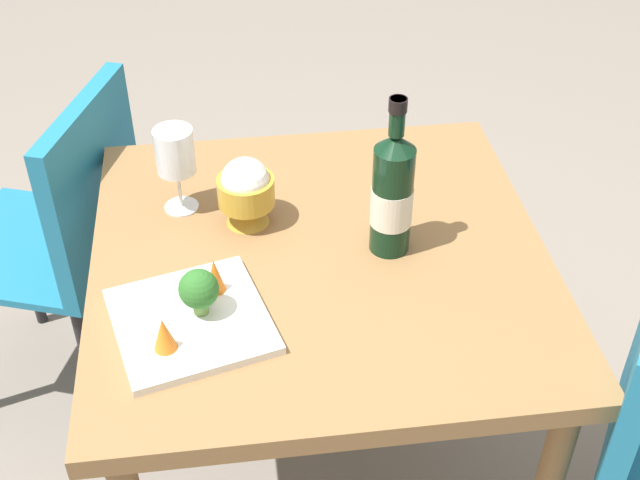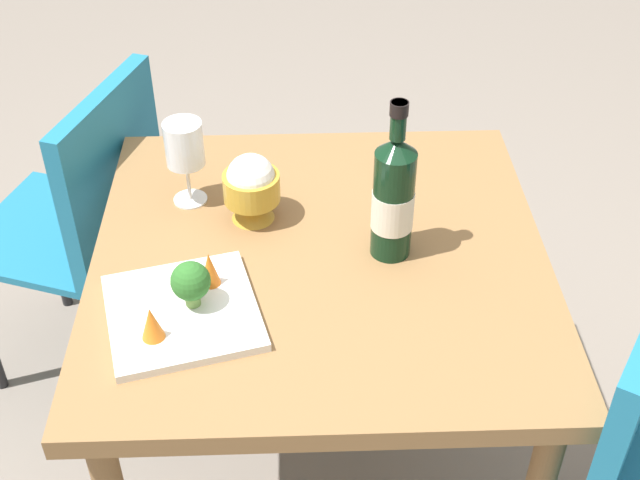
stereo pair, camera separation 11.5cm
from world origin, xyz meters
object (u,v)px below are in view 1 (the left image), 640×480
wine_glass (175,153)px  carrot_garnish_right (215,275)px  broccoli_floret (199,290)px  serving_plate (191,321)px  chair_near_window (71,223)px  rice_bowl (246,191)px  carrot_garnish_left (164,334)px  wine_bottle (392,193)px

wine_glass → carrot_garnish_right: 0.29m
broccoli_floret → serving_plate: bearing=123.9°
chair_near_window → carrot_garnish_right: chair_near_window is taller
serving_plate → carrot_garnish_right: size_ratio=4.57×
chair_near_window → wine_glass: 0.49m
chair_near_window → rice_bowl: bearing=-108.0°
serving_plate → carrot_garnish_right: 0.09m
chair_near_window → carrot_garnish_left: bearing=-139.6°
chair_near_window → rice_bowl: 0.58m
wine_glass → serving_plate: 0.36m
carrot_garnish_left → wine_bottle: bearing=-61.1°
carrot_garnish_left → wine_glass: bearing=-3.5°
wine_glass → broccoli_floret: size_ratio=2.09×
serving_plate → carrot_garnish_right: (0.06, -0.05, 0.04)m
broccoli_floret → carrot_garnish_left: 0.10m
wine_glass → wine_bottle: bearing=-114.5°
carrot_garnish_left → carrot_garnish_right: size_ratio=0.94×
wine_glass → broccoli_floret: wine_glass is taller
chair_near_window → serving_plate: size_ratio=2.79×
chair_near_window → rice_bowl: (-0.31, -0.40, 0.27)m
carrot_garnish_left → carrot_garnish_right: carrot_garnish_right is taller
rice_bowl → carrot_garnish_left: rice_bowl is taller
wine_bottle → wine_glass: wine_bottle is taller
wine_glass → rice_bowl: 0.15m
carrot_garnish_left → carrot_garnish_right: bearing=-33.2°
serving_plate → broccoli_floret: 0.06m
serving_plate → wine_bottle: bearing=-66.4°
wine_glass → carrot_garnish_left: wine_glass is taller
chair_near_window → wine_glass: size_ratio=4.75×
rice_bowl → broccoli_floret: rice_bowl is taller
rice_bowl → carrot_garnish_left: size_ratio=2.26×
wine_glass → serving_plate: size_ratio=0.59×
rice_bowl → serving_plate: 0.30m
rice_bowl → carrot_garnish_right: size_ratio=2.13×
chair_near_window → rice_bowl: size_ratio=6.00×
serving_plate → rice_bowl: bearing=-22.3°
broccoli_floret → carrot_garnish_right: (0.05, -0.03, -0.02)m
rice_bowl → carrot_garnish_left: 0.37m
rice_bowl → chair_near_window: bearing=52.8°
rice_bowl → carrot_garnish_right: 0.22m
chair_near_window → broccoli_floret: 0.70m
chair_near_window → serving_plate: bearing=-134.2°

